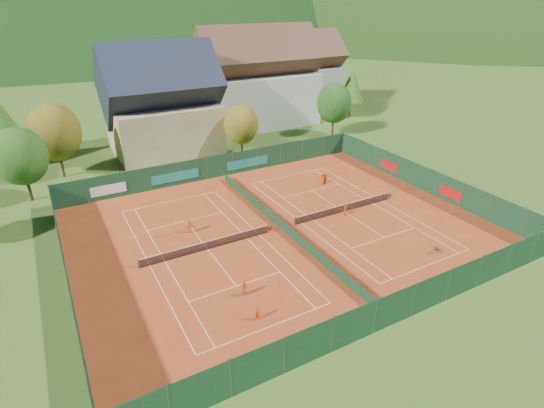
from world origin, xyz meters
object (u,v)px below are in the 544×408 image
at_px(ball_hopper, 436,249).
at_px(player_right_near, 346,209).
at_px(player_right_far_b, 325,178).
at_px(player_right_far_a, 322,179).
at_px(chalet, 162,107).
at_px(hotel_block_a, 258,83).
at_px(player_left_near, 257,313).
at_px(player_left_mid, 245,289).
at_px(player_left_far, 189,226).
at_px(hotel_block_b, 300,75).

relative_size(ball_hopper, player_right_near, 0.57).
height_order(ball_hopper, player_right_far_b, player_right_far_b).
bearing_deg(player_right_far_a, chalet, -46.88).
distance_m(hotel_block_a, player_right_far_a, 29.86).
relative_size(player_left_near, player_left_mid, 0.93).
bearing_deg(player_right_near, hotel_block_a, 41.33).
relative_size(player_left_far, player_right_far_b, 1.11).
bearing_deg(player_left_mid, player_right_far_a, 44.36).
distance_m(hotel_block_a, player_right_far_b, 29.76).
bearing_deg(player_left_near, chalet, 70.32).
xyz_separation_m(chalet, hotel_block_a, (19.00, 6.00, 0.76)).
xyz_separation_m(player_left_near, player_right_far_b, (19.09, 18.33, 0.04)).
relative_size(player_right_near, player_right_far_a, 0.95).
height_order(player_left_near, player_left_mid, player_left_mid).
xyz_separation_m(hotel_block_a, player_right_near, (-8.38, -36.69, -6.68)).
bearing_deg(chalet, player_right_far_a, -59.51).
distance_m(player_right_far_a, player_right_far_b, 0.47).
bearing_deg(player_right_far_b, hotel_block_a, -119.32).
bearing_deg(player_left_mid, player_left_far, 96.65).
bearing_deg(chalet, ball_hopper, -72.25).
distance_m(hotel_block_a, ball_hopper, 47.75).
distance_m(hotel_block_b, player_right_far_b, 41.71).
distance_m(hotel_block_b, ball_hopper, 58.70).
height_order(hotel_block_a, player_right_far_b, hotel_block_a).
bearing_deg(chalet, player_left_near, -97.47).
relative_size(hotel_block_b, player_right_near, 12.33).
relative_size(player_right_far_a, player_right_far_b, 1.08).
bearing_deg(player_right_far_a, player_left_far, 23.61).
bearing_deg(ball_hopper, player_left_mid, 170.57).
distance_m(player_left_near, player_right_far_a, 26.11).
bearing_deg(player_left_near, hotel_block_a, 50.32).
bearing_deg(player_right_near, player_left_far, 128.48).
height_order(chalet, ball_hopper, chalet).
distance_m(ball_hopper, player_left_near, 18.44).
height_order(hotel_block_b, ball_hopper, hotel_block_b).
xyz_separation_m(hotel_block_a, ball_hopper, (-5.91, -46.88, -6.83)).
bearing_deg(hotel_block_a, player_right_near, -102.87).
relative_size(hotel_block_a, player_right_near, 15.41).
distance_m(hotel_block_b, player_left_near, 67.19).
relative_size(hotel_block_a, hotel_block_b, 1.25).
relative_size(player_left_near, player_right_far_a, 0.86).
height_order(ball_hopper, player_left_far, player_left_far).
height_order(hotel_block_a, ball_hopper, hotel_block_a).
relative_size(hotel_block_b, ball_hopper, 21.60).
relative_size(player_left_near, player_right_far_b, 0.93).
bearing_deg(player_left_near, player_right_far_b, 31.63).
bearing_deg(ball_hopper, hotel_block_b, 70.06).
bearing_deg(hotel_block_b, player_right_near, -116.60).
bearing_deg(player_left_near, player_left_far, 78.14).
bearing_deg(player_right_far_a, player_right_near, 84.62).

